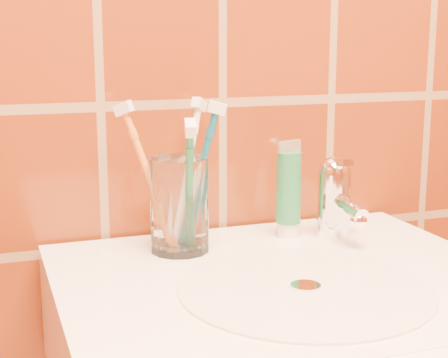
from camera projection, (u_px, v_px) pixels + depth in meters
name	position (u px, v px, depth m)	size (l,w,h in m)	color
glass_tumbler	(179.00, 205.00, 0.93)	(0.08, 0.08, 0.13)	white
toothpaste_tube	(289.00, 192.00, 1.00)	(0.04, 0.04, 0.14)	white
faucet	(335.00, 194.00, 1.00)	(0.05, 0.11, 0.12)	white
toothbrush_0	(189.00, 191.00, 0.89)	(0.04, 0.09, 0.19)	#1D7044
toothbrush_1	(186.00, 174.00, 0.96)	(0.08, 0.08, 0.21)	white
toothbrush_2	(198.00, 177.00, 0.94)	(0.07, 0.04, 0.21)	#0D5771
toothbrush_3	(150.00, 179.00, 0.93)	(0.08, 0.07, 0.21)	orange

